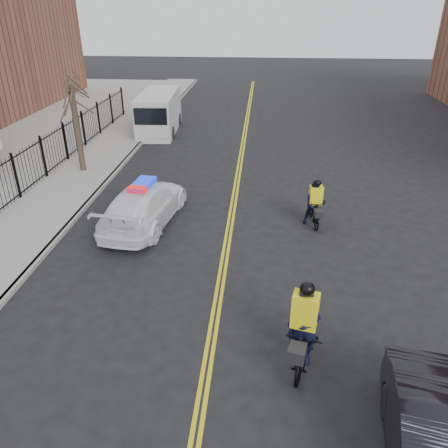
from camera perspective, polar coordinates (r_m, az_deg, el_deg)
ground at (r=12.28m, az=-0.95°, el=-10.81°), size 120.00×120.00×0.00m
center_line_left at (r=19.21m, az=1.22°, el=4.00°), size 0.10×60.00×0.01m
center_line_right at (r=19.20m, az=1.69°, el=3.99°), size 0.10×60.00×0.01m
sidewalk at (r=20.96m, az=-19.53°, el=4.63°), size 3.00×60.00×0.15m
curb at (r=20.40m, az=-15.67°, el=4.60°), size 0.20×60.00×0.15m
iron_fence at (r=21.31m, az=-23.63°, el=6.94°), size 0.12×28.00×2.00m
street_tree at (r=21.81m, az=-19.16°, el=15.11°), size 3.20×3.20×4.80m
police_cruiser at (r=16.59m, az=-10.38°, el=2.48°), size 2.71×5.36×1.65m
cargo_van at (r=28.82m, az=-8.54°, el=14.09°), size 2.50×5.91×2.43m
cyclist_near at (r=10.42m, az=10.20°, el=-14.05°), size 1.29×2.36×2.19m
cyclist_far at (r=16.61m, az=11.78°, el=2.20°), size 0.86×1.81×1.79m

